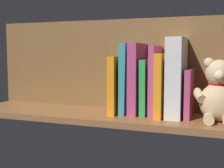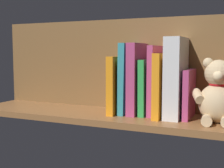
# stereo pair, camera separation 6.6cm
# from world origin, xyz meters

# --- Properties ---
(ground_plane) EXTENTS (1.10, 0.27, 0.02)m
(ground_plane) POSITION_xyz_m (0.00, 0.00, -0.01)
(ground_plane) COLOR brown
(shelf_back_panel) EXTENTS (1.10, 0.02, 0.35)m
(shelf_back_panel) POSITION_xyz_m (0.00, -0.11, 0.17)
(shelf_back_panel) COLOR brown
(shelf_back_panel) RESTS_ON ground_plane
(teddy_bear) EXTENTS (0.17, 0.14, 0.20)m
(teddy_bear) POSITION_xyz_m (-0.37, 0.01, 0.09)
(teddy_bear) COLOR #D1B284
(teddy_bear) RESTS_ON ground_plane
(book_2) EXTENTS (0.02, 0.14, 0.16)m
(book_2) POSITION_xyz_m (-0.27, -0.03, 0.08)
(book_2) COLOR #B23F72
(book_2) RESTS_ON ground_plane
(dictionary_thick_white) EXTENTS (0.05, 0.16, 0.27)m
(dictionary_thick_white) POSITION_xyz_m (-0.23, -0.02, 0.14)
(dictionary_thick_white) COLOR silver
(dictionary_thick_white) RESTS_ON ground_plane
(book_3) EXTENTS (0.02, 0.17, 0.22)m
(book_3) POSITION_xyz_m (-0.18, -0.02, 0.11)
(book_3) COLOR orange
(book_3) RESTS_ON ground_plane
(book_4) EXTENTS (0.02, 0.13, 0.24)m
(book_4) POSITION_xyz_m (-0.15, -0.03, 0.12)
(book_4) COLOR #B23F72
(book_4) RESTS_ON ground_plane
(book_5) EXTENTS (0.02, 0.14, 0.20)m
(book_5) POSITION_xyz_m (-0.12, -0.03, 0.10)
(book_5) COLOR green
(book_5) RESTS_ON ground_plane
(book_6) EXTENTS (0.03, 0.15, 0.25)m
(book_6) POSITION_xyz_m (-0.09, -0.03, 0.13)
(book_6) COLOR #B23F72
(book_6) RESTS_ON ground_plane
(book_7) EXTENTS (0.03, 0.14, 0.25)m
(book_7) POSITION_xyz_m (-0.05, -0.03, 0.13)
(book_7) COLOR teal
(book_7) RESTS_ON ground_plane
(book_8) EXTENTS (0.03, 0.16, 0.21)m
(book_8) POSITION_xyz_m (-0.02, -0.02, 0.10)
(book_8) COLOR orange
(book_8) RESTS_ON ground_plane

